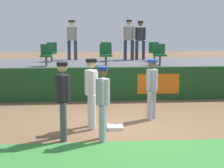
% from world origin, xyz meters
% --- Properties ---
extents(ground_plane, '(60.00, 60.00, 0.00)m').
position_xyz_m(ground_plane, '(0.00, 0.00, 0.00)').
color(ground_plane, brown).
extents(grass_foreground_strip, '(18.00, 2.80, 0.01)m').
position_xyz_m(grass_foreground_strip, '(0.00, -2.62, 0.00)').
color(grass_foreground_strip, '#388438').
rests_on(grass_foreground_strip, ground_plane).
extents(first_base, '(0.40, 0.40, 0.08)m').
position_xyz_m(first_base, '(-0.13, -0.19, 0.04)').
color(first_base, white).
rests_on(first_base, ground_plane).
extents(player_fielder_home, '(0.39, 0.57, 1.78)m').
position_xyz_m(player_fielder_home, '(-0.72, -0.04, 1.03)').
color(player_fielder_home, white).
rests_on(player_fielder_home, ground_plane).
extents(player_runner_visitor, '(0.37, 0.47, 1.69)m').
position_xyz_m(player_runner_visitor, '(-0.49, -1.08, 0.98)').
color(player_runner_visitor, '#9EA3AD').
rests_on(player_runner_visitor, ground_plane).
extents(player_coach_visitor, '(0.44, 0.44, 1.69)m').
position_xyz_m(player_coach_visitor, '(0.98, 0.68, 0.98)').
color(player_coach_visitor, '#9EA3AD').
rests_on(player_coach_visitor, ground_plane).
extents(player_umpire, '(0.35, 0.50, 1.79)m').
position_xyz_m(player_umpire, '(-1.39, -0.93, 1.04)').
color(player_umpire, '#4C4C51').
rests_on(player_umpire, ground_plane).
extents(field_wall, '(18.00, 0.26, 1.19)m').
position_xyz_m(field_wall, '(0.01, 3.40, 0.59)').
color(field_wall, '#19471E').
rests_on(field_wall, ground_plane).
extents(bleacher_platform, '(18.00, 4.80, 1.10)m').
position_xyz_m(bleacher_platform, '(0.00, 5.97, 0.55)').
color(bleacher_platform, '#59595E').
rests_on(bleacher_platform, ground_plane).
extents(seat_front_left, '(0.45, 0.44, 0.84)m').
position_xyz_m(seat_front_left, '(-2.34, 4.84, 1.57)').
color(seat_front_left, '#4C4C51').
rests_on(seat_front_left, bleacher_platform).
extents(seat_back_right, '(0.44, 0.44, 0.84)m').
position_xyz_m(seat_back_right, '(2.24, 6.64, 1.57)').
color(seat_back_right, '#4C4C51').
rests_on(seat_back_right, bleacher_platform).
extents(seat_back_center, '(0.47, 0.44, 0.84)m').
position_xyz_m(seat_back_center, '(0.08, 6.64, 1.57)').
color(seat_back_center, '#4C4C51').
rests_on(seat_back_center, bleacher_platform).
extents(seat_front_right, '(0.47, 0.44, 0.84)m').
position_xyz_m(seat_front_right, '(2.09, 4.84, 1.57)').
color(seat_front_right, '#4C4C51').
rests_on(seat_front_right, bleacher_platform).
extents(seat_back_left, '(0.44, 0.44, 0.84)m').
position_xyz_m(seat_back_left, '(-2.30, 6.64, 1.57)').
color(seat_back_left, '#4C4C51').
rests_on(seat_back_left, bleacher_platform).
extents(seat_front_center, '(0.48, 0.44, 0.84)m').
position_xyz_m(seat_front_center, '(-0.04, 4.84, 1.57)').
color(seat_front_center, '#4C4C51').
rests_on(seat_front_center, bleacher_platform).
extents(spectator_hooded, '(0.48, 0.44, 1.82)m').
position_xyz_m(spectator_hooded, '(-1.43, 7.54, 2.15)').
color(spectator_hooded, '#33384C').
rests_on(spectator_hooded, bleacher_platform).
extents(spectator_capped, '(0.48, 0.42, 1.78)m').
position_xyz_m(spectator_capped, '(1.73, 7.38, 2.13)').
color(spectator_capped, '#33384C').
rests_on(spectator_capped, bleacher_platform).
extents(spectator_casual, '(0.51, 0.39, 1.83)m').
position_xyz_m(spectator_casual, '(1.20, 7.41, 2.16)').
color(spectator_casual, '#33384C').
rests_on(spectator_casual, bleacher_platform).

